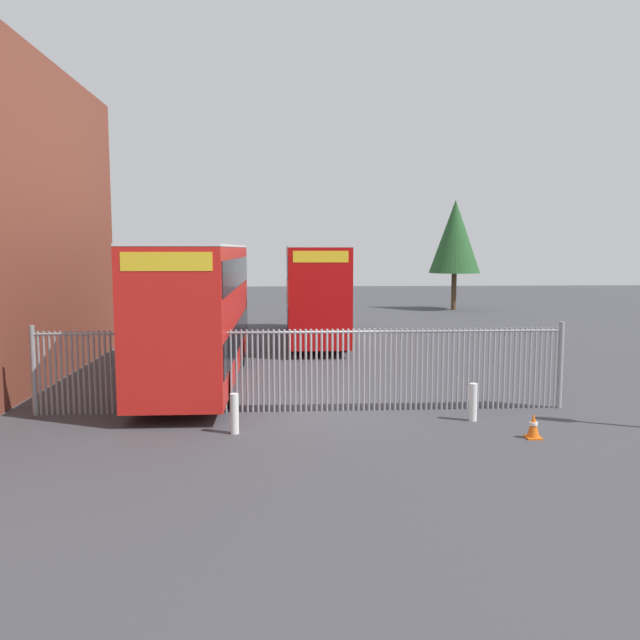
% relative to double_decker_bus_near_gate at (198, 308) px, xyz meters
% --- Properties ---
extents(ground_plane, '(100.00, 100.00, 0.00)m').
position_rel_double_decker_bus_near_gate_xyz_m(ground_plane, '(3.89, 4.15, -2.42)').
color(ground_plane, '#3D3D42').
extents(palisade_fence, '(14.02, 0.14, 2.35)m').
position_rel_double_decker_bus_near_gate_xyz_m(palisade_fence, '(3.22, -3.85, -1.24)').
color(palisade_fence, gray).
rests_on(palisade_fence, ground).
extents(double_decker_bus_near_gate, '(2.54, 10.81, 4.42)m').
position_rel_double_decker_bus_near_gate_xyz_m(double_decker_bus_near_gate, '(0.00, 0.00, 0.00)').
color(double_decker_bus_near_gate, red).
rests_on(double_decker_bus_near_gate, ground).
extents(double_decker_bus_behind_fence_left, '(2.54, 10.81, 4.42)m').
position_rel_double_decker_bus_near_gate_xyz_m(double_decker_bus_behind_fence_left, '(4.15, 9.48, 0.00)').
color(double_decker_bus_behind_fence_left, '#B70C0C').
rests_on(double_decker_bus_behind_fence_left, ground).
extents(bollard_near_left, '(0.20, 0.20, 0.95)m').
position_rel_double_decker_bus_near_gate_xyz_m(bollard_near_left, '(1.55, -5.82, -1.95)').
color(bollard_near_left, silver).
rests_on(bollard_near_left, ground).
extents(bollard_center_front, '(0.20, 0.20, 0.95)m').
position_rel_double_decker_bus_near_gate_xyz_m(bollard_center_front, '(7.43, -5.03, -1.95)').
color(bollard_center_front, silver).
rests_on(bollard_center_front, ground).
extents(traffic_cone_by_gate, '(0.34, 0.34, 0.59)m').
position_rel_double_decker_bus_near_gate_xyz_m(traffic_cone_by_gate, '(8.37, -6.60, -2.13)').
color(traffic_cone_by_gate, orange).
rests_on(traffic_cone_by_gate, ground).
extents(tree_tall_back, '(3.58, 3.58, 7.73)m').
position_rel_double_decker_bus_near_gate_xyz_m(tree_tall_back, '(14.80, 24.50, 2.73)').
color(tree_tall_back, '#4C3823').
rests_on(tree_tall_back, ground).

